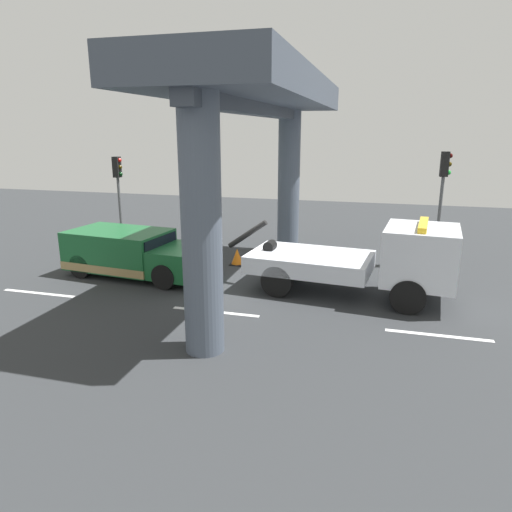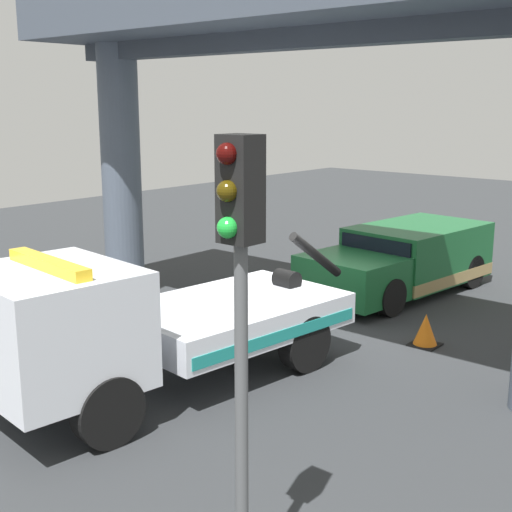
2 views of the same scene
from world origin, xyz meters
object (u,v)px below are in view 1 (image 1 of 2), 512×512
Objects in this scene: tow_truck_white at (372,259)px; traffic_light_near at (118,181)px; towed_van_green at (133,254)px; traffic_cone_orange at (237,257)px; traffic_light_mid at (443,184)px; traffic_light_far at (202,183)px.

tow_truck_white is 1.87× the size of traffic_light_near.
towed_van_green reaches higher than traffic_cone_orange.
traffic_light_near is at bearing 180.00° from traffic_light_mid.
towed_van_green is at bearing -104.57° from traffic_light_far.
traffic_light_mid reaches higher than traffic_cone_orange.
traffic_light_far reaches higher than tow_truck_white.
tow_truck_white is 1.87× the size of traffic_light_far.
traffic_light_far is 9.50m from traffic_light_mid.
traffic_cone_orange is at bearing -17.18° from traffic_light_near.
traffic_light_mid reaches higher than tow_truck_white.
traffic_cone_orange is (3.18, 2.23, -0.48)m from towed_van_green.
traffic_light_near is 1.00× the size of traffic_light_far.
traffic_light_mid is at bearing 14.32° from traffic_cone_orange.
towed_van_green is at bearing 179.40° from tow_truck_white.
traffic_cone_orange is (-5.07, 2.32, -0.91)m from tow_truck_white.
tow_truck_white is 5.65m from traffic_cone_orange.
traffic_light_far is at bearing 149.66° from tow_truck_white.
traffic_light_far is 3.83m from traffic_cone_orange.
traffic_light_near is 6.89m from traffic_cone_orange.
traffic_light_far is at bearing 75.43° from towed_van_green.
towed_van_green is 8.63× the size of traffic_cone_orange.
tow_truck_white is 1.71× the size of traffic_light_mid.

